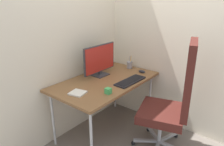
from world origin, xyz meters
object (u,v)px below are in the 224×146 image
at_px(monitor, 100,60).
at_px(mouse, 142,71).
at_px(office_chair, 174,99).
at_px(keyboard, 130,81).
at_px(desk_clamp_accessory, 108,91).
at_px(pen_holder, 130,65).
at_px(notebook, 78,93).

xyz_separation_m(monitor, mouse, (0.41, -0.37, -0.19)).
xyz_separation_m(office_chair, keyboard, (-0.04, 0.53, 0.09)).
height_order(monitor, desk_clamp_accessory, monitor).
distance_m(mouse, pen_holder, 0.24).
relative_size(monitor, pen_holder, 3.00).
height_order(pen_holder, desk_clamp_accessory, pen_holder).
bearing_deg(office_chair, monitor, 95.76).
bearing_deg(pen_holder, mouse, -103.37).
bearing_deg(pen_holder, notebook, -177.57).
xyz_separation_m(mouse, pen_holder, (0.06, 0.23, 0.03)).
bearing_deg(notebook, office_chair, -62.39).
height_order(pen_holder, notebook, pen_holder).
relative_size(office_chair, pen_holder, 7.09).
height_order(monitor, pen_holder, monitor).
distance_m(monitor, mouse, 0.58).
xyz_separation_m(keyboard, desk_clamp_accessory, (-0.41, 0.00, 0.02)).
height_order(mouse, pen_holder, pen_holder).
xyz_separation_m(monitor, desk_clamp_accessory, (-0.35, -0.42, -0.18)).
bearing_deg(mouse, office_chair, -113.20).
height_order(keyboard, desk_clamp_accessory, desk_clamp_accessory).
bearing_deg(monitor, mouse, -41.83).
height_order(notebook, desk_clamp_accessory, desk_clamp_accessory).
relative_size(pen_holder, notebook, 1.16).
bearing_deg(keyboard, mouse, 9.11).
height_order(keyboard, pen_holder, pen_holder).
height_order(monitor, mouse, monitor).
height_order(mouse, desk_clamp_accessory, desk_clamp_accessory).
distance_m(keyboard, desk_clamp_accessory, 0.41).
xyz_separation_m(office_chair, pen_holder, (0.37, 0.81, 0.13)).
height_order(mouse, notebook, mouse).
relative_size(monitor, notebook, 3.49).
distance_m(mouse, notebook, 0.98).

